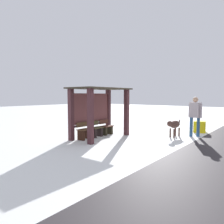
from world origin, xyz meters
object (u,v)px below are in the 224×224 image
at_px(person_walking, 195,113).
at_px(dog, 174,125).
at_px(bus_shelter, 98,104).
at_px(bench_right_inside, 106,129).
at_px(grit_bin, 200,126).
at_px(bench_left_inside, 85,133).
at_px(bench_center_inside, 96,130).

height_order(person_walking, dog, person_walking).
relative_size(bus_shelter, bench_right_inside, 4.00).
bearing_deg(grit_bin, person_walking, -172.72).
bearing_deg(dog, grit_bin, -14.12).
relative_size(bus_shelter, dog, 2.60).
distance_m(bench_left_inside, person_walking, 5.03).
bearing_deg(bench_right_inside, bench_center_inside, -179.98).
xyz_separation_m(bench_right_inside, dog, (1.43, -2.77, 0.26)).
xyz_separation_m(bench_center_inside, grit_bin, (4.21, -3.29, -0.00)).
relative_size(dog, grit_bin, 1.55).
relative_size(bench_right_inside, person_walking, 0.39).
xyz_separation_m(bus_shelter, bench_right_inside, (0.73, 0.10, -1.20)).
distance_m(person_walking, grit_bin, 1.59).
xyz_separation_m(bus_shelter, bench_center_inside, (0.00, 0.10, -1.19)).
relative_size(bench_center_inside, bench_right_inside, 1.01).
bearing_deg(bench_center_inside, bench_left_inside, 179.95).
distance_m(bench_center_inside, bench_right_inside, 0.73).
distance_m(bus_shelter, bench_left_inside, 1.40).
xyz_separation_m(bench_center_inside, dog, (2.15, -2.77, 0.26)).
distance_m(dog, grit_bin, 2.14).
relative_size(bus_shelter, bench_left_inside, 3.91).
distance_m(bench_center_inside, grit_bin, 5.35).
bearing_deg(bench_right_inside, bench_left_inside, 179.98).
bearing_deg(bench_left_inside, bench_center_inside, -0.05).
distance_m(bus_shelter, bench_center_inside, 1.20).
relative_size(bench_center_inside, grit_bin, 1.03).
height_order(bus_shelter, grit_bin, bus_shelter).
bearing_deg(bench_right_inside, grit_bin, -43.32).
distance_m(bench_left_inside, grit_bin, 5.94).
relative_size(bench_left_inside, dog, 0.67).
relative_size(bench_left_inside, bench_right_inside, 1.02).
bearing_deg(dog, bench_center_inside, 127.85).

